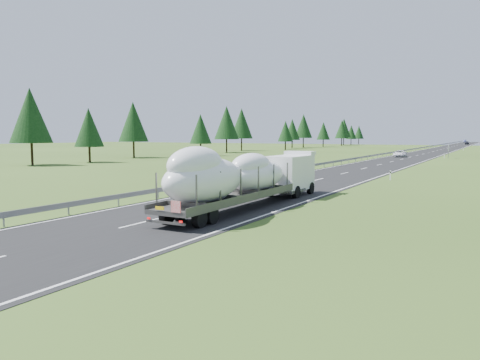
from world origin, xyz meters
The scene contains 10 objects.
ground centered at (0.00, 0.00, 0.00)m, with size 400.00×400.00×0.00m, color #334E1A.
road_surface centered at (0.00, 100.00, 0.01)m, with size 10.00×400.00×0.02m, color black.
guardrail centered at (-5.30, 99.94, 0.60)m, with size 0.10×400.00×0.76m.
marker_posts centered at (6.50, 155.00, 0.54)m, with size 0.13×350.08×1.00m.
highway_sign centered at (7.20, 80.00, 1.81)m, with size 0.08×0.90×2.60m.
tree_line_left centered at (-44.41, 78.87, 7.04)m, with size 13.75×239.10×12.23m.
boat_truck centered at (2.33, 6.88, 2.07)m, with size 2.77×17.67×3.99m.
distant_van centered at (-2.03, 81.20, 0.69)m, with size 2.28×4.95×1.38m, color white.
distant_car_dark centered at (1.91, 220.70, 0.80)m, with size 1.88×4.67×1.59m, color black.
distant_car_blue centered at (-3.16, 284.49, 0.77)m, with size 1.63×4.69×1.54m, color #181E44.
Camera 1 is at (16.21, -18.26, 4.59)m, focal length 35.00 mm.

